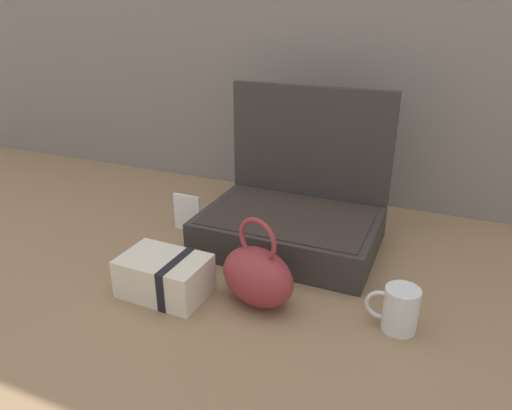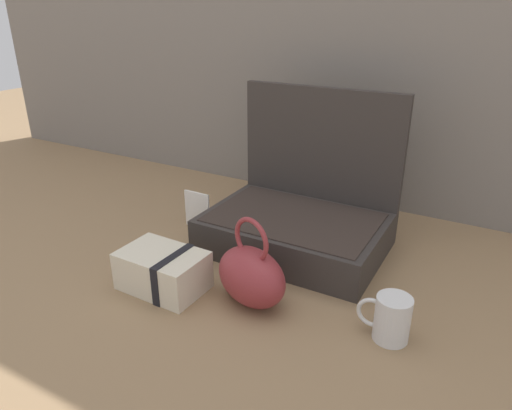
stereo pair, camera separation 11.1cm
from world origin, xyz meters
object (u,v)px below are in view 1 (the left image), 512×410
at_px(open_suitcase, 293,214).
at_px(coffee_mug, 399,309).
at_px(cream_toiletry_bag, 166,276).
at_px(info_card_left, 187,213).
at_px(teal_pouch_handbag, 257,275).

distance_m(open_suitcase, coffee_mug, 0.44).
relative_size(cream_toiletry_bag, info_card_left, 1.77).
xyz_separation_m(teal_pouch_handbag, cream_toiletry_bag, (-0.21, -0.05, -0.02)).
height_order(teal_pouch_handbag, coffee_mug, teal_pouch_handbag).
distance_m(teal_pouch_handbag, info_card_left, 0.43).
distance_m(coffee_mug, info_card_left, 0.68).
bearing_deg(cream_toiletry_bag, coffee_mug, 8.82).
xyz_separation_m(teal_pouch_handbag, info_card_left, (-0.34, 0.26, -0.01)).
bearing_deg(info_card_left, cream_toiletry_bag, -66.65).
relative_size(open_suitcase, info_card_left, 4.14).
xyz_separation_m(open_suitcase, cream_toiletry_bag, (-0.19, -0.36, -0.04)).
bearing_deg(coffee_mug, open_suitcase, 139.49).
height_order(open_suitcase, info_card_left, open_suitcase).
relative_size(open_suitcase, cream_toiletry_bag, 2.34).
distance_m(teal_pouch_handbag, coffee_mug, 0.31).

